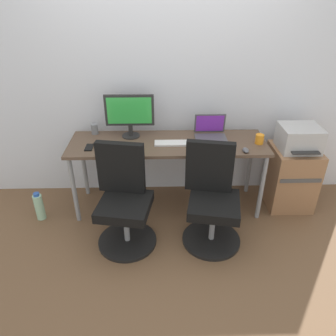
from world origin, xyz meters
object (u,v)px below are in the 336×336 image
(side_cabinet, at_px, (290,177))
(coffee_mug, at_px, (260,139))
(office_chair_left, at_px, (124,201))
(printer, at_px, (299,138))
(water_bottle_on_floor, at_px, (39,207))
(office_chair_right, at_px, (212,200))
(open_laptop, at_px, (210,132))
(desktop_monitor, at_px, (130,113))

(side_cabinet, xyz_separation_m, coffee_mug, (-0.41, -0.05, 0.47))
(office_chair_left, bearing_deg, printer, 17.11)
(coffee_mug, bearing_deg, water_bottle_on_floor, -175.93)
(office_chair_right, bearing_deg, coffee_mug, 42.96)
(office_chair_left, relative_size, water_bottle_on_floor, 3.03)
(office_chair_right, distance_m, side_cabinet, 1.06)
(printer, distance_m, water_bottle_on_floor, 2.68)
(office_chair_left, bearing_deg, office_chair_right, -0.01)
(office_chair_left, distance_m, open_laptop, 1.11)
(office_chair_left, relative_size, open_laptop, 3.03)
(water_bottle_on_floor, bearing_deg, printer, 4.59)
(office_chair_left, bearing_deg, open_laptop, 36.66)
(office_chair_left, distance_m, printer, 1.81)
(office_chair_left, distance_m, coffee_mug, 1.42)
(office_chair_right, height_order, coffee_mug, office_chair_right)
(office_chair_left, height_order, side_cabinet, office_chair_left)
(office_chair_left, xyz_separation_m, desktop_monitor, (0.03, 0.67, 0.58))
(printer, bearing_deg, water_bottle_on_floor, -175.41)
(desktop_monitor, xyz_separation_m, coffee_mug, (1.26, -0.20, -0.20))
(water_bottle_on_floor, bearing_deg, desktop_monitor, 20.70)
(side_cabinet, xyz_separation_m, printer, (0.00, -0.00, 0.45))
(office_chair_left, xyz_separation_m, office_chair_right, (0.78, -0.00, 0.00))
(printer, bearing_deg, open_laptop, 173.65)
(office_chair_left, height_order, open_laptop, open_laptop)
(water_bottle_on_floor, bearing_deg, side_cabinet, 4.61)
(office_chair_right, relative_size, desktop_monitor, 1.96)
(side_cabinet, distance_m, open_laptop, 0.99)
(office_chair_right, distance_m, desktop_monitor, 1.16)
(side_cabinet, bearing_deg, water_bottle_on_floor, -175.39)
(office_chair_left, distance_m, desktop_monitor, 0.88)
(side_cabinet, height_order, coffee_mug, coffee_mug)
(coffee_mug, bearing_deg, open_laptop, 161.86)
(side_cabinet, bearing_deg, printer, -90.00)
(desktop_monitor, height_order, open_laptop, desktop_monitor)
(water_bottle_on_floor, relative_size, coffee_mug, 3.37)
(office_chair_left, xyz_separation_m, open_laptop, (0.83, 0.62, 0.38))
(office_chair_right, distance_m, coffee_mug, 0.78)
(office_chair_left, relative_size, desktop_monitor, 1.96)
(office_chair_left, height_order, desktop_monitor, desktop_monitor)
(office_chair_right, xyz_separation_m, desktop_monitor, (-0.75, 0.67, 0.58))
(printer, relative_size, water_bottle_on_floor, 1.29)
(office_chair_right, bearing_deg, water_bottle_on_floor, 169.46)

